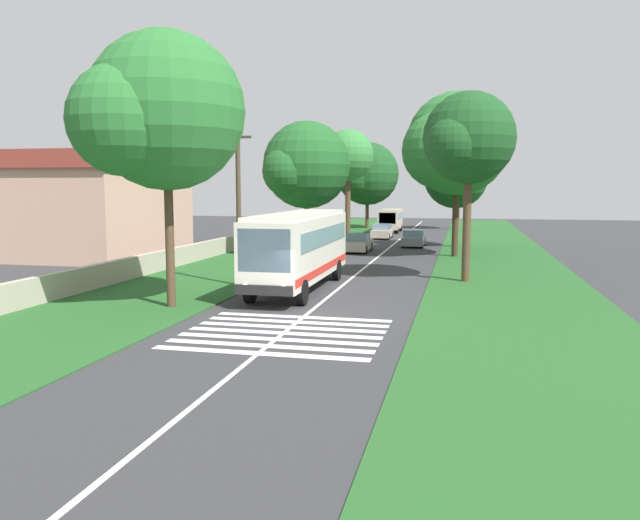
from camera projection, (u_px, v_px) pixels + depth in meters
The scene contains 21 objects.
ground at pixel (300, 320), 23.52m from camera, with size 160.00×160.00×0.00m, color #333335.
grass_verge_left at pixel (235, 265), 39.86m from camera, with size 120.00×8.00×0.04m, color #235623.
grass_verge_right at pixel (503, 273), 36.23m from camera, with size 120.00×8.00×0.04m, color #235623.
centre_line at pixel (363, 269), 38.05m from camera, with size 110.00×0.16×0.01m, color silver.
coach_bus at pixel (299, 246), 30.26m from camera, with size 11.16×2.62×3.73m.
zebra_crossing at pixel (284, 333), 21.41m from camera, with size 5.85×6.80×0.01m.
trailing_car_0 at pixel (358, 243), 48.34m from camera, with size 4.30×1.78×1.43m.
trailing_car_1 at pixel (414, 239), 52.73m from camera, with size 4.30×1.78×1.43m.
trailing_car_2 at pixel (382, 232), 61.05m from camera, with size 4.30×1.78×1.43m.
trailing_minibus_0 at pixel (391, 218), 69.21m from camera, with size 6.00×2.14×2.53m.
roadside_tree_left_0 at pixel (163, 117), 25.23m from camera, with size 7.86×6.34×11.11m.
roadside_tree_left_1 at pixel (305, 167), 45.28m from camera, with size 7.27×6.28×9.65m.
roadside_tree_left_2 at pixel (366, 175), 75.60m from camera, with size 8.80×7.53×10.30m.
roadside_tree_left_3 at pixel (346, 157), 66.07m from camera, with size 6.45×5.43×10.98m.
roadside_tree_right_0 at pixel (458, 173), 73.15m from camera, with size 5.55×4.58×9.02m.
roadside_tree_right_1 at pixel (454, 147), 44.07m from camera, with size 9.08×7.33×11.57m.
roadside_tree_right_2 at pixel (454, 178), 51.74m from camera, with size 6.05×5.24×8.41m.
roadside_tree_right_3 at pixel (467, 141), 32.28m from camera, with size 5.52×4.74×9.80m.
utility_pole at pixel (239, 203), 31.20m from camera, with size 0.24×1.40×7.96m.
roadside_wall at pixel (215, 247), 45.38m from camera, with size 70.00×0.40×1.16m, color #B2A893.
roadside_building at pixel (101, 204), 45.51m from camera, with size 13.33×9.16×7.33m.
Camera 1 is at (-22.35, -5.89, 4.95)m, focal length 35.25 mm.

